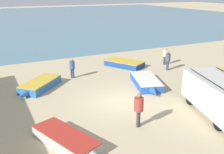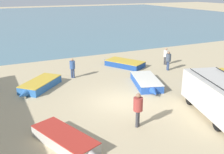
{
  "view_description": "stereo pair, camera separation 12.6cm",
  "coord_description": "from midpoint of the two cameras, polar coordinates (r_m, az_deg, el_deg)",
  "views": [
    {
      "loc": [
        -7.2,
        -13.31,
        6.73
      ],
      "look_at": [
        0.31,
        1.94,
        1.0
      ],
      "focal_mm": 42.0,
      "sensor_mm": 36.0,
      "label": 1
    },
    {
      "loc": [
        -7.09,
        -13.37,
        6.73
      ],
      "look_at": [
        0.31,
        1.94,
        1.0
      ],
      "focal_mm": 42.0,
      "sensor_mm": 36.0,
      "label": 2
    }
  ],
  "objects": [
    {
      "name": "fisherman_2",
      "position": [
        24.81,
        11.37,
        4.8
      ],
      "size": [
        0.42,
        0.42,
        1.6
      ],
      "rotation": [
        0.0,
        0.0,
        0.71
      ],
      "color": "#38383D",
      "rests_on": "ground_plane"
    },
    {
      "name": "fisherman_0",
      "position": [
        23.13,
        11.91,
        3.86
      ],
      "size": [
        0.44,
        0.44,
        1.66
      ],
      "rotation": [
        0.0,
        0.0,
        2.93
      ],
      "color": "navy",
      "rests_on": "ground_plane"
    },
    {
      "name": "fisherman_3",
      "position": [
        20.82,
        -8.86,
        2.29
      ],
      "size": [
        0.42,
        0.42,
        1.59
      ],
      "rotation": [
        0.0,
        0.0,
        1.03
      ],
      "color": "navy",
      "rests_on": "ground_plane"
    },
    {
      "name": "parked_van",
      "position": [
        15.69,
        22.27,
        -3.8
      ],
      "size": [
        3.52,
        5.6,
        2.14
      ],
      "rotation": [
        0.0,
        0.0,
        1.29
      ],
      "color": "beige",
      "rests_on": "ground_plane"
    },
    {
      "name": "fishing_rowboat_3",
      "position": [
        21.61,
        20.89,
        0.07
      ],
      "size": [
        4.77,
        1.6,
        0.61
      ],
      "rotation": [
        0.0,
        0.0,
        0.0
      ],
      "color": "#234CA3",
      "rests_on": "ground_plane"
    },
    {
      "name": "fishing_rowboat_4",
      "position": [
        24.01,
        2.35,
        2.98
      ],
      "size": [
        3.17,
        4.12,
        0.52
      ],
      "rotation": [
        0.0,
        0.0,
        2.09
      ],
      "color": "navy",
      "rests_on": "ground_plane"
    },
    {
      "name": "sea_water",
      "position": [
        66.07,
        -20.33,
        11.67
      ],
      "size": [
        120.0,
        80.0,
        0.01
      ],
      "primitive_type": "cube",
      "color": "slate",
      "rests_on": "ground_plane"
    },
    {
      "name": "fishing_rowboat_1",
      "position": [
        19.23,
        -15.72,
        -1.69
      ],
      "size": [
        3.59,
        3.61,
        0.57
      ],
      "rotation": [
        0.0,
        0.0,
        3.93
      ],
      "color": "#2D66AD",
      "rests_on": "ground_plane"
    },
    {
      "name": "fishing_rowboat_0",
      "position": [
        19.24,
        7.3,
        -1.12
      ],
      "size": [
        2.61,
        4.41,
        0.56
      ],
      "rotation": [
        0.0,
        0.0,
        4.4
      ],
      "color": "#234CA3",
      "rests_on": "ground_plane"
    },
    {
      "name": "fisherman_1",
      "position": [
        13.34,
        5.57,
        -6.47
      ],
      "size": [
        0.48,
        0.48,
        1.83
      ],
      "rotation": [
        0.0,
        0.0,
        2.35
      ],
      "color": "#38383D",
      "rests_on": "ground_plane"
    },
    {
      "name": "fishing_rowboat_2",
      "position": [
        12.26,
        -9.97,
        -13.46
      ],
      "size": [
        2.45,
        4.3,
        0.56
      ],
      "rotation": [
        0.0,
        0.0,
        5.07
      ],
      "color": "#ADA89E",
      "rests_on": "ground_plane"
    },
    {
      "name": "ground_plane",
      "position": [
        16.56,
        1.78,
        -5.36
      ],
      "size": [
        200.0,
        200.0,
        0.0
      ],
      "primitive_type": "plane",
      "color": "tan"
    }
  ]
}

